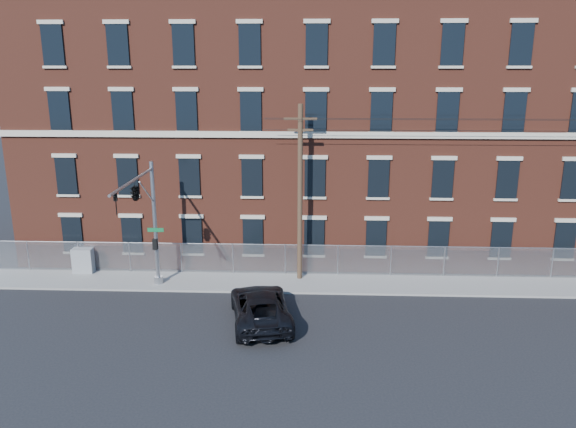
{
  "coord_description": "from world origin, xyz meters",
  "views": [
    {
      "loc": [
        2.59,
        -24.83,
        12.11
      ],
      "look_at": [
        1.39,
        4.0,
        4.41
      ],
      "focal_mm": 34.79,
      "sensor_mm": 36.0,
      "label": 1
    }
  ],
  "objects_px": {
    "pickup_truck": "(260,307)",
    "utility_pole_near": "(300,191)",
    "traffic_signal_mast": "(140,203)",
    "utility_cabinet": "(83,260)"
  },
  "relations": [
    {
      "from": "traffic_signal_mast",
      "to": "utility_cabinet",
      "type": "height_order",
      "value": "traffic_signal_mast"
    },
    {
      "from": "traffic_signal_mast",
      "to": "utility_cabinet",
      "type": "xyz_separation_m",
      "value": [
        -4.92,
        3.82,
        -4.52
      ]
    },
    {
      "from": "traffic_signal_mast",
      "to": "utility_pole_near",
      "type": "height_order",
      "value": "utility_pole_near"
    },
    {
      "from": "utility_pole_near",
      "to": "utility_cabinet",
      "type": "xyz_separation_m",
      "value": [
        -12.92,
        0.4,
        -4.47
      ]
    },
    {
      "from": "pickup_truck",
      "to": "utility_pole_near",
      "type": "bearing_deg",
      "value": -118.63
    },
    {
      "from": "utility_pole_near",
      "to": "utility_cabinet",
      "type": "height_order",
      "value": "utility_pole_near"
    },
    {
      "from": "traffic_signal_mast",
      "to": "pickup_truck",
      "type": "distance_m",
      "value": 8.02
    },
    {
      "from": "traffic_signal_mast",
      "to": "utility_pole_near",
      "type": "distance_m",
      "value": 8.7
    },
    {
      "from": "utility_pole_near",
      "to": "utility_cabinet",
      "type": "distance_m",
      "value": 13.68
    },
    {
      "from": "pickup_truck",
      "to": "utility_cabinet",
      "type": "xyz_separation_m",
      "value": [
        -11.14,
        5.96,
        0.07
      ]
    }
  ]
}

